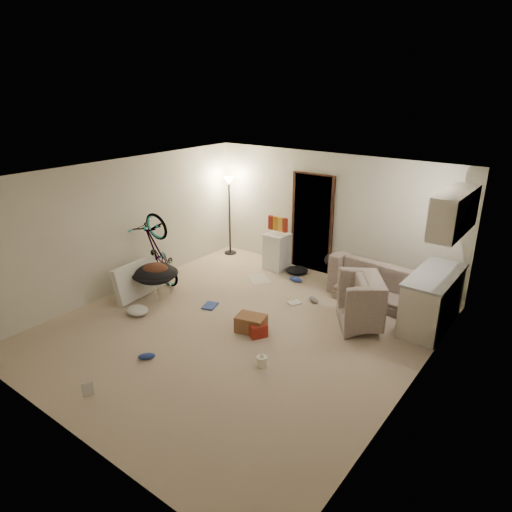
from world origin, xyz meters
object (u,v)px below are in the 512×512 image
Objects in this scene: kitchen_counter at (432,301)px; tv_box at (137,280)px; sofa at (384,285)px; saucer_chair at (155,278)px; mini_fridge at (277,251)px; juicer at (262,361)px; drink_case_a at (251,323)px; bicycle at (159,267)px; floor_lamp at (229,199)px; drink_case_b at (256,328)px; armchair at (379,309)px.

tv_box is at bearing -155.36° from kitchen_counter.
sofa is 2.25× the size of saucer_chair.
kitchen_counter reaches higher than saucer_chair.
tv_box is at bearing -137.80° from saucer_chair.
juicer is at bearing -57.48° from mini_fridge.
juicer is (1.91, -3.17, -0.30)m from mini_fridge.
sofa is 4.15× the size of drink_case_a.
drink_case_a is at bearing 136.17° from juicer.
mini_fridge is (1.30, 2.17, -0.02)m from bicycle.
floor_lamp is 5.07× the size of drink_case_b.
tv_box reaches higher than sofa.
drink_case_b is (2.62, 0.21, -0.23)m from tv_box.
tv_box is (-4.73, -2.17, -0.11)m from kitchen_counter.
bicycle is (-4.73, -1.62, -0.03)m from kitchen_counter.
mini_fridge is at bearing 121.13° from juicer.
mini_fridge reaches higher than sofa.
armchair is at bearing 74.67° from drink_case_b.
drink_case_a is (1.19, -2.48, -0.25)m from mini_fridge.
kitchen_counter is at bearing -7.72° from mini_fridge.
sofa reaches higher than drink_case_b.
drink_case_b is (1.32, -2.51, -0.28)m from mini_fridge.
kitchen_counter is 1.48× the size of tv_box.
drink_case_b is at bearing -43.82° from floor_lamp.
armchair is 0.96× the size of tv_box.
kitchen_counter reaches higher than drink_case_b.
bicycle is at bearing 162.76° from juicer.
sofa is at bearing 47.74° from drink_case_a.
bicycle is at bearing 70.46° from armchair.
kitchen_counter reaches higher than tv_box.
sofa is at bearing 155.57° from kitchen_counter.
armchair is at bearing -75.02° from bicycle.
kitchen_counter is 7.11× the size of juicer.
bicycle is at bearing 128.41° from saucer_chair.
drink_case_b is at bearing -137.21° from kitchen_counter.
drink_case_b is 0.89m from juicer.
mini_fridge is 3.71m from juicer.
bicycle reaches higher than sofa.
floor_lamp is 1.15× the size of bicycle.
floor_lamp reaches higher than mini_fridge.
drink_case_a reaches higher than drink_case_b.
armchair is at bearing -20.09° from mini_fridge.
floor_lamp is at bearing 97.75° from saucer_chair.
tv_box is 2.84× the size of drink_case_b.
sofa is at bearing -16.00° from armchair.
armchair reaches higher than sofa.
kitchen_counter is at bearing 59.94° from juicer.
sofa is at bearing 80.29° from juicer.
kitchen_counter reaches higher than drink_case_a.
bicycle reaches higher than drink_case_b.
armchair is 4.38m from tv_box.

